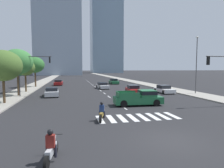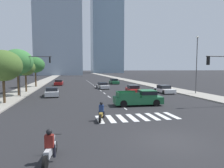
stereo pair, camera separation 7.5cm
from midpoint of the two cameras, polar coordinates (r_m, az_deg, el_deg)
The scene contains 22 objects.
ground_plane at distance 11.72m, azimuth 16.59°, elevation -15.79°, with size 800.00×800.00×0.00m, color #232326.
sidewalk_east at distance 44.09m, azimuth 13.29°, elevation -0.70°, with size 4.00×260.00×0.15m, color gray.
sidewalk_west at distance 40.63m, azimuth -23.89°, elevation -1.42°, with size 4.00×260.00×0.15m, color gray.
crosswalk_near at distance 16.36m, azimuth 7.44°, elevation -9.75°, with size 6.75×2.50×0.01m.
lane_divider_center at distance 43.44m, azimuth -5.11°, elevation -0.77°, with size 0.14×50.00×0.01m.
motorcycle_lead at distance 9.18m, azimuth -17.80°, elevation -17.79°, with size 0.71×2.14×1.49m.
motorcycle_trailing at distance 15.25m, azimuth -3.13°, elevation -8.55°, with size 0.96×2.16×1.49m.
pickup_truck at distance 21.52m, azimuth 8.26°, elevation -4.10°, with size 5.39×2.27×1.67m.
sedan_silver_0 at distance 39.18m, azimuth -2.90°, elevation -0.52°, with size 2.11×4.84×1.21m.
sedan_white_1 at distance 33.28m, azimuth 15.09°, elevation -1.53°, with size 1.97×4.50×1.29m.
sedan_red_2 at distance 31.09m, azimuth 6.26°, elevation -1.73°, with size 2.24×4.86×1.40m.
sedan_silver_3 at distance 29.66m, azimuth -17.47°, elevation -2.31°, with size 2.20×4.47×1.28m.
sedan_red_4 at distance 48.77m, azimuth -15.61°, elevation 0.37°, with size 2.01×4.44×1.32m.
sedan_green_5 at distance 50.96m, azimuth 0.49°, elevation 0.73°, with size 1.99×4.72×1.35m.
traffic_signal_far at distance 29.60m, azimuth -22.88°, elevation 4.66°, with size 4.69×0.28×6.01m.
street_lamp_east at distance 32.97m, azimuth 23.68°, elevation 6.20°, with size 0.50×0.24×8.86m.
street_tree_nearest at distance 24.94m, azimuth -29.69°, elevation 4.73°, with size 4.14×4.14×5.99m.
street_tree_second at distance 30.93m, azimuth -26.30°, elevation 5.89°, with size 4.29×4.29×6.69m.
street_tree_third at distance 35.65m, azimuth -24.37°, elevation 4.42°, with size 3.16×3.16×5.41m.
street_tree_fourth at distance 44.95m, azimuth -21.87°, elevation 5.09°, with size 3.49×3.49×6.05m.
street_tree_fifth at distance 44.73m, azimuth -21.92°, elevation 5.27°, with size 3.99×3.99×6.40m.
office_tower_center_skyline at distance 191.97m, azimuth -1.77°, elevation 21.72°, with size 28.13×21.44×128.36m.
Camera 1 is at (-5.42, -9.59, 4.04)m, focal length 30.87 mm.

